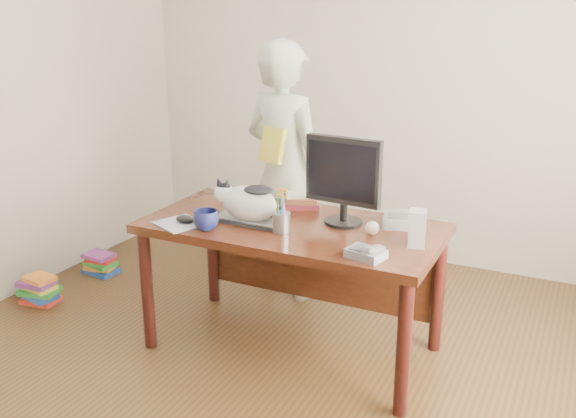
# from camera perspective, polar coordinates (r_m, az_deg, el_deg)

# --- Properties ---
(room) EXTENTS (4.50, 4.50, 4.50)m
(room) POSITION_cam_1_polar(r_m,az_deg,el_deg) (2.79, -4.98, 6.67)
(room) COLOR black
(room) RESTS_ON ground
(desk) EXTENTS (1.60, 0.80, 0.75)m
(desk) POSITION_cam_1_polar(r_m,az_deg,el_deg) (3.58, 0.90, -3.21)
(desk) COLOR black
(desk) RESTS_ON ground
(keyboard) EXTENTS (0.42, 0.17, 0.03)m
(keyboard) POSITION_cam_1_polar(r_m,az_deg,el_deg) (3.49, -3.42, -1.03)
(keyboard) COLOR black
(keyboard) RESTS_ON desk
(cat) EXTENTS (0.41, 0.21, 0.23)m
(cat) POSITION_cam_1_polar(r_m,az_deg,el_deg) (3.46, -3.66, 0.70)
(cat) COLOR silver
(cat) RESTS_ON keyboard
(monitor) EXTENTS (0.42, 0.22, 0.48)m
(monitor) POSITION_cam_1_polar(r_m,az_deg,el_deg) (3.39, 4.93, 2.94)
(monitor) COLOR black
(monitor) RESTS_ON desk
(pen_cup) EXTENTS (0.12, 0.12, 0.24)m
(pen_cup) POSITION_cam_1_polar(r_m,az_deg,el_deg) (3.32, -0.57, -0.98)
(pen_cup) COLOR gray
(pen_cup) RESTS_ON desk
(mousepad) EXTENTS (0.31, 0.30, 0.01)m
(mousepad) POSITION_cam_1_polar(r_m,az_deg,el_deg) (3.51, -9.57, -1.28)
(mousepad) COLOR silver
(mousepad) RESTS_ON desk
(mouse) EXTENTS (0.13, 0.11, 0.04)m
(mouse) POSITION_cam_1_polar(r_m,az_deg,el_deg) (3.51, -9.13, -0.89)
(mouse) COLOR black
(mouse) RESTS_ON mousepad
(coffee_mug) EXTENTS (0.18, 0.18, 0.11)m
(coffee_mug) POSITION_cam_1_polar(r_m,az_deg,el_deg) (3.39, -7.29, -0.99)
(coffee_mug) COLOR #0D1135
(coffee_mug) RESTS_ON desk
(phone) EXTENTS (0.20, 0.16, 0.08)m
(phone) POSITION_cam_1_polar(r_m,az_deg,el_deg) (3.02, 6.99, -3.89)
(phone) COLOR slate
(phone) RESTS_ON desk
(speaker) EXTENTS (0.10, 0.11, 0.18)m
(speaker) POSITION_cam_1_polar(r_m,az_deg,el_deg) (3.18, 11.42, -1.71)
(speaker) COLOR gray
(speaker) RESTS_ON desk
(baseball) EXTENTS (0.07, 0.07, 0.07)m
(baseball) POSITION_cam_1_polar(r_m,az_deg,el_deg) (3.33, 7.49, -1.67)
(baseball) COLOR white
(baseball) RESTS_ON desk
(book_stack) EXTENTS (0.27, 0.24, 0.08)m
(book_stack) POSITION_cam_1_polar(r_m,az_deg,el_deg) (3.74, 1.11, 0.70)
(book_stack) COLOR #4F151A
(book_stack) RESTS_ON desk
(calculator) EXTENTS (0.20, 0.24, 0.06)m
(calculator) POSITION_cam_1_polar(r_m,az_deg,el_deg) (3.49, 9.76, -0.93)
(calculator) COLOR slate
(calculator) RESTS_ON desk
(person) EXTENTS (0.69, 0.53, 1.69)m
(person) POSITION_cam_1_polar(r_m,az_deg,el_deg) (4.18, -0.29, 3.37)
(person) COLOR white
(person) RESTS_ON ground
(held_book) EXTENTS (0.18, 0.13, 0.22)m
(held_book) POSITION_cam_1_polar(r_m,az_deg,el_deg) (3.98, -1.38, 5.69)
(held_book) COLOR gold
(held_book) RESTS_ON person
(book_pile_a) EXTENTS (0.27, 0.22, 0.18)m
(book_pile_a) POSITION_cam_1_polar(r_m,az_deg,el_deg) (4.56, -21.23, -6.71)
(book_pile_a) COLOR #B42419
(book_pile_a) RESTS_ON ground
(book_pile_b) EXTENTS (0.26, 0.20, 0.15)m
(book_pile_b) POSITION_cam_1_polar(r_m,az_deg,el_deg) (4.90, -16.32, -4.68)
(book_pile_b) COLOR navy
(book_pile_b) RESTS_ON ground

